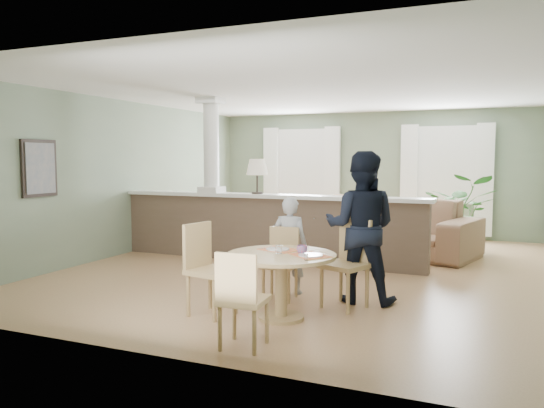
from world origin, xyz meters
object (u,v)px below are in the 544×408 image
at_px(dining_table, 282,267).
at_px(man_person, 361,227).
at_px(houseplant, 461,212).
at_px(sofa, 379,225).
at_px(chair_side, 206,264).
at_px(chair_far_boy, 282,259).
at_px(child_person, 290,245).
at_px(chair_near, 241,296).
at_px(chair_far_man, 349,259).

bearing_deg(dining_table, man_person, 58.57).
relative_size(houseplant, dining_table, 1.22).
distance_m(sofa, chair_side, 4.66).
xyz_separation_m(chair_far_boy, chair_side, (-0.51, -0.93, 0.07)).
relative_size(chair_side, child_person, 0.81).
distance_m(chair_near, chair_side, 1.17).
xyz_separation_m(chair_far_boy, child_person, (0.01, 0.26, 0.14)).
bearing_deg(chair_far_man, houseplant, 99.11).
bearing_deg(houseplant, man_person, -101.83).
bearing_deg(chair_side, man_person, -40.69).
height_order(sofa, chair_far_boy, sofa).
distance_m(chair_far_boy, man_person, 1.03).
bearing_deg(chair_far_man, chair_far_boy, -161.66).
height_order(chair_far_boy, chair_far_man, chair_far_man).
xyz_separation_m(chair_far_boy, chair_near, (0.31, -1.76, 0.02)).
relative_size(chair_far_man, chair_side, 1.01).
distance_m(houseplant, man_person, 4.34).
relative_size(sofa, houseplant, 2.38).
height_order(chair_far_boy, child_person, child_person).
relative_size(chair_far_man, chair_near, 1.13).
bearing_deg(chair_side, dining_table, -68.89).
distance_m(houseplant, child_person, 4.56).
relative_size(chair_far_boy, chair_side, 0.86).
height_order(dining_table, chair_side, chair_side).
distance_m(chair_far_boy, chair_far_man, 0.85).
relative_size(houseplant, man_person, 0.79).
xyz_separation_m(sofa, chair_far_man, (0.38, -3.67, 0.06)).
bearing_deg(dining_table, chair_side, -169.66).
bearing_deg(houseplant, dining_table, -105.92).
bearing_deg(chair_near, sofa, -95.46).
height_order(chair_far_man, man_person, man_person).
relative_size(dining_table, chair_near, 1.30).
bearing_deg(man_person, chair_far_man, 67.31).
height_order(dining_table, chair_near, chair_near).
height_order(chair_near, child_person, child_person).
bearing_deg(chair_far_man, man_person, 93.76).
relative_size(dining_table, man_person, 0.65).
xyz_separation_m(houseplant, chair_side, (-2.32, -5.38, -0.16)).
xyz_separation_m(chair_side, man_person, (1.43, 1.14, 0.34)).
distance_m(dining_table, chair_far_boy, 0.85).
bearing_deg(dining_table, child_person, 106.45).
height_order(sofa, child_person, child_person).
bearing_deg(man_person, chair_near, 67.71).
bearing_deg(chair_far_boy, man_person, 8.38).
xyz_separation_m(houseplant, chair_near, (-1.49, -6.21, -0.21)).
bearing_deg(chair_far_boy, chair_near, -84.12).
xyz_separation_m(chair_far_man, chair_near, (-0.53, -1.72, -0.06)).
xyz_separation_m(chair_near, chair_side, (-0.82, 0.83, 0.06)).
bearing_deg(chair_near, child_person, -85.32).
height_order(chair_near, chair_side, chair_side).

